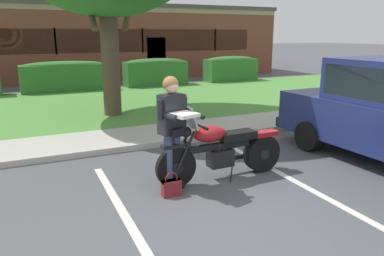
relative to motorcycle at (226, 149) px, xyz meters
The scene contains 13 objects.
ground_plane 1.35m from the motorcycle, 119.87° to the right, with size 140.00×140.00×0.00m, color #4C4C51.
curb_strip 2.28m from the motorcycle, 106.27° to the left, with size 60.00×0.20×0.12m, color #B7B2A8.
concrete_walk 3.09m from the motorcycle, 101.81° to the left, with size 60.00×1.50×0.08m, color #B7B2A8.
grass_lawn 7.41m from the motorcycle, 94.86° to the left, with size 60.00×7.24×0.06m, color #518E3D.
stall_stripe_0 2.12m from the motorcycle, 154.46° to the right, with size 0.12×4.40×0.01m, color silver.
stall_stripe_1 1.37m from the motorcycle, 44.08° to the right, with size 0.12×4.40×0.01m, color silver.
motorcycle is the anchor object (origin of this frame).
rider_person 1.06m from the motorcycle, behind, with size 0.54×0.64×1.70m.
handbag 1.15m from the motorcycle, 165.20° to the right, with size 0.28×0.13×0.36m.
hedge_center_left 10.84m from the motorcycle, 95.59° to the left, with size 3.30×0.90×1.24m.
hedge_center_right 11.15m from the motorcycle, 75.48° to the left, with size 2.74×0.90×1.24m.
hedge_right 12.67m from the motorcycle, 58.38° to the left, with size 2.55×0.90×1.24m.
brick_building 18.12m from the motorcycle, 93.16° to the left, with size 24.40×9.36×3.74m.
Camera 1 is at (-2.38, -3.94, 2.30)m, focal length 35.48 mm.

